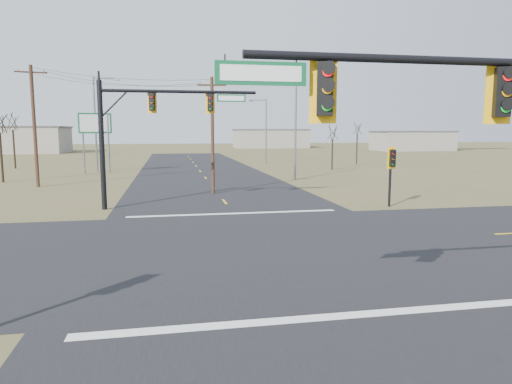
# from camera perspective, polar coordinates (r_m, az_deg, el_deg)

# --- Properties ---
(ground) EXTENTS (320.00, 320.00, 0.00)m
(ground) POSITION_cam_1_polar(r_m,az_deg,el_deg) (18.94, 0.45, -6.77)
(ground) COLOR brown
(ground) RESTS_ON ground
(road_ew) EXTENTS (160.00, 14.00, 0.02)m
(road_ew) POSITION_cam_1_polar(r_m,az_deg,el_deg) (18.94, 0.45, -6.74)
(road_ew) COLOR black
(road_ew) RESTS_ON ground
(road_ns) EXTENTS (14.00, 160.00, 0.02)m
(road_ns) POSITION_cam_1_polar(r_m,az_deg,el_deg) (18.94, 0.45, -6.73)
(road_ns) COLOR black
(road_ns) RESTS_ON ground
(stop_bar_near) EXTENTS (12.00, 0.40, 0.01)m
(stop_bar_near) POSITION_cam_1_polar(r_m,az_deg,el_deg) (12.04, 7.69, -15.31)
(stop_bar_near) COLOR silver
(stop_bar_near) RESTS_ON road_ns
(stop_bar_far) EXTENTS (12.00, 0.40, 0.01)m
(stop_bar_far) POSITION_cam_1_polar(r_m,az_deg,el_deg) (26.17, -2.76, -2.69)
(stop_bar_far) COLOR silver
(stop_bar_far) RESTS_ON road_ns
(mast_arm_near) EXTENTS (10.34, 0.57, 6.76)m
(mast_arm_near) POSITION_cam_1_polar(r_m,az_deg,el_deg) (11.44, 28.94, 7.83)
(mast_arm_near) COLOR black
(mast_arm_near) RESTS_ON ground
(mast_arm_far) EXTENTS (9.48, 0.52, 7.68)m
(mast_arm_far) POSITION_cam_1_polar(r_m,az_deg,el_deg) (28.53, -13.13, 9.04)
(mast_arm_far) COLOR black
(mast_arm_far) RESTS_ON ground
(pedestal_signal_ne) EXTENTS (0.56, 0.48, 3.77)m
(pedestal_signal_ne) POSITION_cam_1_polar(r_m,az_deg,el_deg) (29.45, 16.62, 3.58)
(pedestal_signal_ne) COLOR black
(pedestal_signal_ne) RESTS_ON ground
(utility_pole_near) EXTENTS (2.12, 0.25, 8.66)m
(utility_pole_near) POSITION_cam_1_polar(r_m,az_deg,el_deg) (34.35, -5.46, 7.28)
(utility_pole_near) COLOR #472C1E
(utility_pole_near) RESTS_ON ground
(utility_pole_far) EXTENTS (2.45, 0.62, 10.14)m
(utility_pole_far) POSITION_cam_1_polar(r_m,az_deg,el_deg) (42.86, -25.98, 7.58)
(utility_pole_far) COLOR #472C1E
(utility_pole_far) RESTS_ON ground
(highway_sign) EXTENTS (3.39, 1.27, 6.70)m
(highway_sign) POSITION_cam_1_polar(r_m,az_deg,el_deg) (53.91, -19.43, 7.16)
(highway_sign) COLOR slate
(highway_sign) RESTS_ON ground
(streetlight_a) EXTENTS (2.81, 0.43, 10.03)m
(streetlight_a) POSITION_cam_1_polar(r_m,az_deg,el_deg) (44.56, 4.70, 8.77)
(streetlight_a) COLOR slate
(streetlight_a) RESTS_ON ground
(streetlight_b) EXTENTS (2.60, 0.33, 9.29)m
(streetlight_b) POSITION_cam_1_polar(r_m,az_deg,el_deg) (66.11, 1.10, 8.05)
(streetlight_b) COLOR slate
(streetlight_b) RESTS_ON ground
(streetlight_c) EXTENTS (3.07, 0.42, 10.97)m
(streetlight_c) POSITION_cam_1_polar(r_m,az_deg,el_deg) (57.19, -19.24, 8.65)
(streetlight_c) COLOR slate
(streetlight_c) RESTS_ON ground
(bare_tree_b) EXTENTS (3.61, 3.61, 7.46)m
(bare_tree_b) POSITION_cam_1_polar(r_m,az_deg,el_deg) (65.38, -28.18, 7.83)
(bare_tree_b) COLOR black
(bare_tree_b) RESTS_ON ground
(bare_tree_c) EXTENTS (2.78, 2.78, 5.93)m
(bare_tree_c) POSITION_cam_1_polar(r_m,az_deg,el_deg) (56.81, 9.57, 7.45)
(bare_tree_c) COLOR black
(bare_tree_c) RESTS_ON ground
(bare_tree_d) EXTENTS (2.59, 2.59, 6.38)m
(bare_tree_d) POSITION_cam_1_polar(r_m,az_deg,el_deg) (67.72, 12.57, 7.80)
(bare_tree_d) COLOR black
(bare_tree_d) RESTS_ON ground
(warehouse_mid) EXTENTS (20.00, 12.00, 5.00)m
(warehouse_mid) POSITION_cam_1_polar(r_m,az_deg,el_deg) (131.17, 1.79, 6.64)
(warehouse_mid) COLOR gray
(warehouse_mid) RESTS_ON ground
(warehouse_right) EXTENTS (18.00, 10.00, 4.50)m
(warehouse_right) POSITION_cam_1_polar(r_m,az_deg,el_deg) (118.52, 18.92, 6.01)
(warehouse_right) COLOR gray
(warehouse_right) RESTS_ON ground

